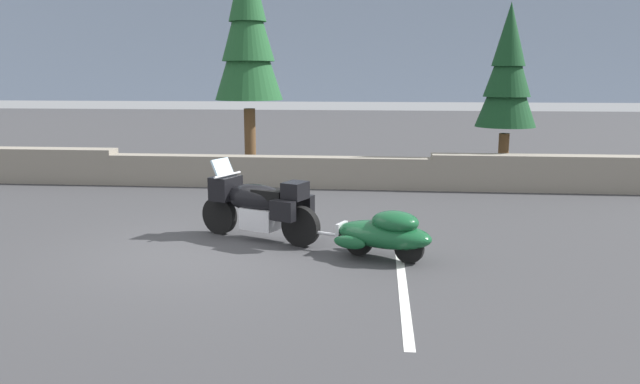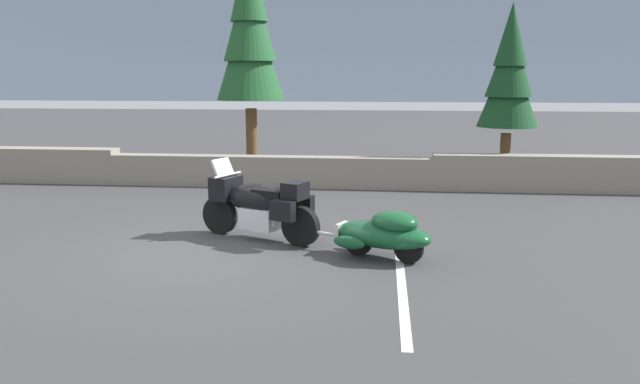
% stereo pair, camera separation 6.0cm
% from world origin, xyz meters
% --- Properties ---
extents(ground_plane, '(80.00, 80.00, 0.00)m').
position_xyz_m(ground_plane, '(0.00, 0.00, 0.00)').
color(ground_plane, '#38383A').
extents(stone_guard_wall, '(24.00, 0.58, 0.89)m').
position_xyz_m(stone_guard_wall, '(-0.20, 5.78, 0.42)').
color(stone_guard_wall, gray).
rests_on(stone_guard_wall, ground).
extents(distant_ridgeline, '(240.00, 80.00, 16.00)m').
position_xyz_m(distant_ridgeline, '(0.00, 95.77, 8.00)').
color(distant_ridgeline, '#8C9EB7').
rests_on(distant_ridgeline, ground).
extents(touring_motorcycle, '(2.17, 1.28, 1.33)m').
position_xyz_m(touring_motorcycle, '(0.72, 0.78, 0.62)').
color(touring_motorcycle, black).
rests_on(touring_motorcycle, ground).
extents(car_shaped_trailer, '(2.16, 1.24, 0.76)m').
position_xyz_m(car_shaped_trailer, '(2.82, -0.14, 0.41)').
color(car_shaped_trailer, black).
rests_on(car_shaped_trailer, ground).
extents(pine_tree_tall, '(1.86, 1.86, 6.33)m').
position_xyz_m(pine_tree_tall, '(-0.88, 7.75, 3.96)').
color(pine_tree_tall, brown).
rests_on(pine_tree_tall, ground).
extents(pine_tree_secondary, '(1.49, 1.49, 4.49)m').
position_xyz_m(pine_tree_secondary, '(5.86, 6.66, 2.81)').
color(pine_tree_secondary, brown).
rests_on(pine_tree_secondary, ground).
extents(parking_stripe_marker, '(0.12, 3.60, 0.01)m').
position_xyz_m(parking_stripe_marker, '(3.06, -1.50, 0.00)').
color(parking_stripe_marker, silver).
rests_on(parking_stripe_marker, ground).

